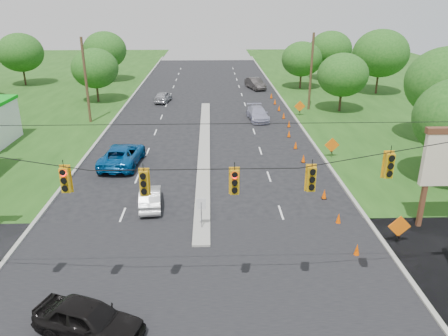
{
  "coord_description": "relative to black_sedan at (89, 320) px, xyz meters",
  "views": [
    {
      "loc": [
        0.6,
        -16.58,
        12.76
      ],
      "look_at": [
        1.4,
        8.78,
        2.8
      ],
      "focal_mm": 35.0,
      "sensor_mm": 36.0,
      "label": 1
    }
  ],
  "objects": [
    {
      "name": "cone_10",
      "position": [
        13.2,
        40.44,
        -0.43
      ],
      "size": [
        0.32,
        0.32,
        0.7
      ],
      "primitive_type": "cone",
      "color": "#F54F00",
      "rests_on": "ground"
    },
    {
      "name": "cone_4",
      "position": [
        12.6,
        19.44,
        -0.43
      ],
      "size": [
        0.32,
        0.32,
        0.7
      ],
      "primitive_type": "cone",
      "color": "#F54F00",
      "rests_on": "ground"
    },
    {
      "name": "work_sign_2",
      "position": [
        15.16,
        34.44,
        0.32
      ],
      "size": [
        1.27,
        0.58,
        1.37
      ],
      "color": "black",
      "rests_on": "ground"
    },
    {
      "name": "tree_9",
      "position": [
        20.36,
        36.44,
        3.56
      ],
      "size": [
        5.88,
        5.88,
        6.86
      ],
      "color": "black",
      "rests_on": "ground"
    },
    {
      "name": "silver_car_far",
      "position": [
        10.21,
        32.94,
        -0.06
      ],
      "size": [
        2.4,
        5.06,
        1.42
      ],
      "primitive_type": "imported",
      "rotation": [
        0.0,
        0.0,
        0.09
      ],
      "color": "#A09FBB",
      "rests_on": "ground"
    },
    {
      "name": "cone_1",
      "position": [
        12.6,
        8.94,
        -0.43
      ],
      "size": [
        0.32,
        0.32,
        0.7
      ],
      "primitive_type": "cone",
      "color": "#F54F00",
      "rests_on": "ground"
    },
    {
      "name": "cone_11",
      "position": [
        13.2,
        43.94,
        -0.43
      ],
      "size": [
        0.32,
        0.32,
        0.7
      ],
      "primitive_type": "cone",
      "color": "#F54F00",
      "rests_on": "ground"
    },
    {
      "name": "curb_left",
      "position": [
        -5.74,
        32.44,
        -0.78
      ],
      "size": [
        0.25,
        110.0,
        0.16
      ],
      "primitive_type": "cube",
      "color": "gray",
      "rests_on": "ground"
    },
    {
      "name": "tree_11",
      "position": [
        24.36,
        57.44,
        4.18
      ],
      "size": [
        6.72,
        6.72,
        7.84
      ],
      "color": "black",
      "rests_on": "ground"
    },
    {
      "name": "cross_street",
      "position": [
        4.36,
        2.44,
        -0.78
      ],
      "size": [
        160.0,
        14.0,
        0.02
      ],
      "primitive_type": "cube",
      "color": "black",
      "rests_on": "ground"
    },
    {
      "name": "cone_9",
      "position": [
        13.2,
        36.94,
        -0.43
      ],
      "size": [
        0.32,
        0.32,
        0.7
      ],
      "primitive_type": "cone",
      "color": "#F54F00",
      "rests_on": "ground"
    },
    {
      "name": "tree_8",
      "position": [
        26.36,
        24.44,
        4.8
      ],
      "size": [
        7.56,
        7.56,
        8.82
      ],
      "color": "black",
      "rests_on": "ground"
    },
    {
      "name": "cone_7",
      "position": [
        13.2,
        29.94,
        -0.43
      ],
      "size": [
        0.32,
        0.32,
        0.7
      ],
      "primitive_type": "cone",
      "color": "#F54F00",
      "rests_on": "ground"
    },
    {
      "name": "tree_12",
      "position": [
        18.36,
        50.44,
        3.56
      ],
      "size": [
        5.88,
        5.88,
        6.86
      ],
      "color": "black",
      "rests_on": "ground"
    },
    {
      "name": "black_sedan",
      "position": [
        0.0,
        0.0,
        0.0
      ],
      "size": [
        4.91,
        3.33,
        1.55
      ],
      "primitive_type": "imported",
      "rotation": [
        0.0,
        0.0,
        1.21
      ],
      "color": "black",
      "rests_on": "ground"
    },
    {
      "name": "utility_pole_far_right",
      "position": [
        16.86,
        37.44,
        3.72
      ],
      "size": [
        0.28,
        0.28,
        9.0
      ],
      "primitive_type": "cylinder",
      "color": "#422D1C",
      "rests_on": "ground"
    },
    {
      "name": "median",
      "position": [
        4.36,
        23.44,
        -0.78
      ],
      "size": [
        1.0,
        34.0,
        0.18
      ],
      "primitive_type": "cube",
      "color": "gray",
      "rests_on": "ground"
    },
    {
      "name": "tree_4",
      "position": [
        -23.64,
        54.44,
        4.18
      ],
      "size": [
        6.72,
        6.72,
        7.84
      ],
      "color": "black",
      "rests_on": "ground"
    },
    {
      "name": "median_sign",
      "position": [
        4.36,
        8.44,
        0.69
      ],
      "size": [
        0.55,
        0.06,
        2.05
      ],
      "color": "gray",
      "rests_on": "ground"
    },
    {
      "name": "cone_3",
      "position": [
        12.6,
        15.94,
        -0.43
      ],
      "size": [
        0.32,
        0.32,
        0.7
      ],
      "primitive_type": "cone",
      "color": "#F54F00",
      "rests_on": "ground"
    },
    {
      "name": "blue_pickup",
      "position": [
        -2.23,
        19.35,
        0.07
      ],
      "size": [
        3.24,
        6.28,
        1.69
      ],
      "primitive_type": "imported",
      "rotation": [
        0.0,
        0.0,
        3.07
      ],
      "color": "#06478C",
      "rests_on": "ground"
    },
    {
      "name": "silver_car_oncoming",
      "position": [
        -1.18,
        42.1,
        -0.09
      ],
      "size": [
        2.27,
        4.26,
        1.38
      ],
      "primitive_type": "imported",
      "rotation": [
        0.0,
        0.0,
        2.98
      ],
      "color": "#95959C",
      "rests_on": "ground"
    },
    {
      "name": "cone_6",
      "position": [
        12.6,
        26.44,
        -0.43
      ],
      "size": [
        0.32,
        0.32,
        0.7
      ],
      "primitive_type": "cone",
      "color": "#F54F00",
      "rests_on": "ground"
    },
    {
      "name": "curb_right",
      "position": [
        14.46,
        32.44,
        -0.78
      ],
      "size": [
        0.25,
        110.0,
        0.16
      ],
      "primitive_type": "cube",
      "color": "gray",
      "rests_on": "ground"
    },
    {
      "name": "cone_2",
      "position": [
        12.6,
        12.44,
        -0.43
      ],
      "size": [
        0.32,
        0.32,
        0.7
      ],
      "primitive_type": "cone",
      "color": "#F54F00",
      "rests_on": "ground"
    },
    {
      "name": "white_sedan",
      "position": [
        0.99,
        11.61,
        -0.14
      ],
      "size": [
        1.71,
        3.94,
        1.26
      ],
      "primitive_type": "imported",
      "rotation": [
        0.0,
        0.0,
        3.24
      ],
      "color": "#BCBCBC",
      "rests_on": "ground"
    },
    {
      "name": "utility_pole_far_left",
      "position": [
        -8.14,
        32.44,
        3.72
      ],
      "size": [
        0.28,
        0.28,
        9.0
      ],
      "primitive_type": "cylinder",
      "color": "#422D1C",
      "rests_on": "ground"
    },
    {
      "name": "tree_5",
      "position": [
        -9.64,
        42.44,
        3.56
      ],
      "size": [
        5.88,
        5.88,
        6.86
      ],
      "color": "black",
      "rests_on": "ground"
    },
    {
      "name": "work_sign_0",
      "position": [
        15.16,
        6.44,
        0.32
      ],
      "size": [
        1.27,
        0.58,
        1.37
      ],
      "color": "black",
      "rests_on": "ground"
    },
    {
      "name": "tree_6",
      "position": [
        -11.64,
        57.44,
        4.18
      ],
      "size": [
        6.72,
        6.72,
        7.84
      ],
      "color": "black",
      "rests_on": "ground"
    },
    {
      "name": "cone_0",
      "position": [
        12.6,
        5.44,
        -0.43
      ],
      "size": [
        0.32,
        0.32,
        0.7
      ],
      "primitive_type": "cone",
      "color": "#F54F00",
      "rests_on": "ground"
    },
    {
      "name": "tree_10",
      "position": [
        28.36,
        46.44,
        4.8
      ],
      "size": [
        7.56,
        7.56,
        8.82
      ],
      "color": "black",
      "rests_on": "ground"
    },
    {
      "name": "cone_5",
      "position": [
        12.6,
        22.94,
        -0.43
      ],
      "size": [
        0.32,
        0.32,
        0.7
      ],
      "primitive_type": "cone",
      "color": "#F54F00",
      "rests_on": "ground"
    },
    {
      "name": "cone_8",
      "position": [
        13.2,
        33.44,
        -0.43
      ],
      "size": [
        0.32,
        0.32,
        0.7
      ],
      "primitive_type": "cone",
      "color": "#F54F00",
      "rests_on": "ground"
    },
    {
      "name": "ground",
      "position": [
        4.36,
        2.44,
        -0.78
      ],
      "size": [
        160.0,
        160.0,
        0.0
      ],
      "primitive_type": "plane",
      "color": "black",
      "rests_on": "ground"
    },
    {
      "name": "signal_span",
      "position": [
        4.31,
        1.44,
        4.2
      ],
      "size": [
        25.6,
        0.32,
        9.0
      ],
      "color": "#422D1C",
      "rests_on": "ground"
    },
    {
      "name": "work_sign_1",
      "position": [
        15.16,
        20.44,
        0.32
      ],
      "size": [
        1.27,
        0.58,
        1.37
      ],
      "color": "black",
      "rests_on": "ground"
    },
    {
      "name": "dark_car_receding",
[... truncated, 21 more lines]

